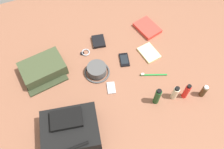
# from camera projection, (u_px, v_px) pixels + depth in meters

# --- Properties ---
(ground_plane) EXTENTS (2.64, 2.02, 0.02)m
(ground_plane) POSITION_uv_depth(u_px,v_px,m) (112.00, 78.00, 1.59)
(ground_plane) COLOR brown
(ground_plane) RESTS_ON ground
(backpack) EXTENTS (0.36, 0.31, 0.16)m
(backpack) POSITION_uv_depth(u_px,v_px,m) (71.00, 130.00, 1.33)
(backpack) COLOR black
(backpack) RESTS_ON ground_plane
(toiletry_pouch) EXTENTS (0.31, 0.27, 0.09)m
(toiletry_pouch) POSITION_uv_depth(u_px,v_px,m) (43.00, 69.00, 1.57)
(toiletry_pouch) COLOR #384228
(toiletry_pouch) RESTS_ON ground_plane
(bucket_hat) EXTENTS (0.18, 0.18, 0.07)m
(bucket_hat) POSITION_uv_depth(u_px,v_px,m) (97.00, 70.00, 1.58)
(bucket_hat) COLOR #484848
(bucket_hat) RESTS_ON ground_plane
(cologne_bottle) EXTENTS (0.04, 0.04, 0.11)m
(cologne_bottle) POSITION_uv_depth(u_px,v_px,m) (204.00, 91.00, 1.47)
(cologne_bottle) COLOR #473319
(cologne_bottle) RESTS_ON ground_plane
(sunscreen_spray) EXTENTS (0.03, 0.03, 0.14)m
(sunscreen_spray) POSITION_uv_depth(u_px,v_px,m) (186.00, 91.00, 1.45)
(sunscreen_spray) COLOR red
(sunscreen_spray) RESTS_ON ground_plane
(lotion_bottle) EXTENTS (0.04, 0.04, 0.12)m
(lotion_bottle) POSITION_uv_depth(u_px,v_px,m) (175.00, 93.00, 1.46)
(lotion_bottle) COLOR beige
(lotion_bottle) RESTS_ON ground_plane
(shampoo_bottle) EXTENTS (0.04, 0.04, 0.15)m
(shampoo_bottle) POSITION_uv_depth(u_px,v_px,m) (157.00, 96.00, 1.43)
(shampoo_bottle) COLOR #19471E
(shampoo_bottle) RESTS_ON ground_plane
(paperback_novel) EXTENTS (0.18, 0.21, 0.03)m
(paperback_novel) POSITION_uv_depth(u_px,v_px,m) (147.00, 28.00, 1.79)
(paperback_novel) COLOR red
(paperback_novel) RESTS_ON ground_plane
(cell_phone) EXTENTS (0.09, 0.12, 0.01)m
(cell_phone) POSITION_uv_depth(u_px,v_px,m) (124.00, 60.00, 1.65)
(cell_phone) COLOR black
(cell_phone) RESTS_ON ground_plane
(media_player) EXTENTS (0.07, 0.09, 0.01)m
(media_player) POSITION_uv_depth(u_px,v_px,m) (111.00, 88.00, 1.54)
(media_player) COLOR #B7B7BC
(media_player) RESTS_ON ground_plane
(wristwatch) EXTENTS (0.07, 0.06, 0.01)m
(wristwatch) POSITION_uv_depth(u_px,v_px,m) (85.00, 52.00, 1.68)
(wristwatch) COLOR #99999E
(wristwatch) RESTS_ON ground_plane
(toothbrush) EXTENTS (0.17, 0.07, 0.02)m
(toothbrush) POSITION_uv_depth(u_px,v_px,m) (152.00, 75.00, 1.59)
(toothbrush) COLOR #198C33
(toothbrush) RESTS_ON ground_plane
(wallet) EXTENTS (0.11, 0.12, 0.02)m
(wallet) POSITION_uv_depth(u_px,v_px,m) (99.00, 41.00, 1.73)
(wallet) COLOR black
(wallet) RESTS_ON ground_plane
(notepad) EXTENTS (0.13, 0.17, 0.02)m
(notepad) POSITION_uv_depth(u_px,v_px,m) (149.00, 53.00, 1.68)
(notepad) COLOR beige
(notepad) RESTS_ON ground_plane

